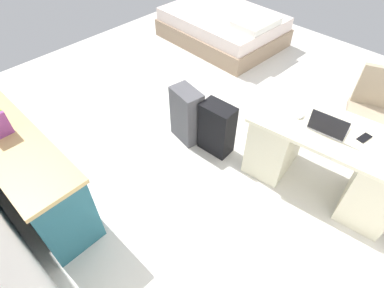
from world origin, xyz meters
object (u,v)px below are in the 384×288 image
(desk, at_px, (324,159))
(bed, at_px, (223,27))
(suitcase_black, at_px, (217,129))
(suitcase_spare_grey, at_px, (187,115))
(computer_mouse, at_px, (300,115))
(credenza, at_px, (23,167))
(office_chair, at_px, (368,117))
(laptop, at_px, (328,127))
(cell_phone_near_laptop, at_px, (364,138))

(desk, xyz_separation_m, bed, (2.70, -1.73, -0.15))
(suitcase_black, bearing_deg, suitcase_spare_grey, 9.51)
(computer_mouse, bearing_deg, suitcase_spare_grey, 10.36)
(bed, xyz_separation_m, suitcase_spare_grey, (-1.26, 2.14, 0.09))
(credenza, bearing_deg, suitcase_spare_grey, -107.17)
(desk, distance_m, credenza, 2.82)
(desk, distance_m, suitcase_spare_grey, 1.50)
(credenza, xyz_separation_m, suitcase_black, (-0.88, -1.72, -0.10))
(office_chair, bearing_deg, bed, -17.75)
(bed, bearing_deg, laptop, 145.87)
(desk, relative_size, suitcase_spare_grey, 2.30)
(office_chair, distance_m, suitcase_black, 1.62)
(credenza, relative_size, cell_phone_near_laptop, 13.24)
(suitcase_black, bearing_deg, office_chair, -137.62)
(bed, height_order, laptop, laptop)
(credenza, relative_size, suitcase_spare_grey, 2.73)
(suitcase_spare_grey, height_order, cell_phone_near_laptop, cell_phone_near_laptop)
(suitcase_black, relative_size, suitcase_spare_grey, 0.93)
(office_chair, bearing_deg, desk, 86.10)
(desk, height_order, laptop, laptop)
(suitcase_black, distance_m, cell_phone_near_laptop, 1.41)
(desk, relative_size, cell_phone_near_laptop, 11.14)
(suitcase_black, xyz_separation_m, suitcase_spare_grey, (0.37, 0.09, 0.02))
(suitcase_spare_grey, height_order, computer_mouse, computer_mouse)
(suitcase_black, height_order, laptop, laptop)
(office_chair, relative_size, suitcase_black, 1.54)
(bed, relative_size, laptop, 5.80)
(office_chair, xyz_separation_m, suitcase_black, (1.12, 1.17, -0.11))
(cell_phone_near_laptop, bearing_deg, suitcase_black, 28.23)
(suitcase_black, bearing_deg, bed, -55.15)
(suitcase_black, height_order, cell_phone_near_laptop, cell_phone_near_laptop)
(credenza, distance_m, laptop, 2.76)
(laptop, bearing_deg, suitcase_black, 14.80)
(computer_mouse, bearing_deg, suitcase_black, 12.63)
(bed, distance_m, computer_mouse, 3.01)
(desk, relative_size, computer_mouse, 15.14)
(laptop, bearing_deg, credenza, 46.62)
(computer_mouse, height_order, cell_phone_near_laptop, computer_mouse)
(cell_phone_near_laptop, bearing_deg, computer_mouse, 24.36)
(bed, xyz_separation_m, laptop, (-2.64, 1.79, 0.55))
(office_chair, height_order, cell_phone_near_laptop, office_chair)
(suitcase_black, bearing_deg, cell_phone_near_laptop, -166.30)
(laptop, height_order, cell_phone_near_laptop, laptop)
(bed, bearing_deg, credenza, 101.39)
(credenza, xyz_separation_m, cell_phone_near_laptop, (-2.15, -2.12, 0.35))
(laptop, bearing_deg, office_chair, -97.77)
(suitcase_black, bearing_deg, desk, -166.95)
(bed, relative_size, computer_mouse, 19.51)
(office_chair, height_order, laptop, laptop)
(cell_phone_near_laptop, bearing_deg, bed, -18.81)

